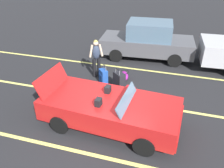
% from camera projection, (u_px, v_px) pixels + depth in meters
% --- Properties ---
extents(ground_plane, '(80.00, 80.00, 0.00)m').
position_uv_depth(ground_plane, '(110.00, 124.00, 7.23)').
color(ground_plane, black).
extents(lot_line_near, '(18.00, 0.12, 0.01)m').
position_uv_depth(lot_line_near, '(96.00, 156.00, 6.13)').
color(lot_line_near, '#EAE066').
rests_on(lot_line_near, ground_plane).
extents(lot_line_mid, '(18.00, 0.12, 0.01)m').
position_uv_depth(lot_line_mid, '(121.00, 101.00, 8.37)').
color(lot_line_mid, '#EAE066').
rests_on(lot_line_mid, ground_plane).
extents(lot_line_far, '(18.00, 0.12, 0.01)m').
position_uv_depth(lot_line_far, '(135.00, 69.00, 10.61)').
color(lot_line_far, '#EAE066').
rests_on(lot_line_far, ground_plane).
extents(convertible_car, '(4.28, 2.04, 1.52)m').
position_uv_depth(convertible_car, '(116.00, 111.00, 6.87)').
color(convertible_car, red).
rests_on(convertible_car, ground_plane).
extents(suitcase_large_black, '(0.54, 0.53, 0.94)m').
position_uv_depth(suitcase_large_black, '(119.00, 82.00, 8.84)').
color(suitcase_large_black, black).
rests_on(suitcase_large_black, ground_plane).
extents(suitcase_medium_bright, '(0.45, 0.46, 0.83)m').
position_uv_depth(suitcase_medium_bright, '(103.00, 77.00, 9.30)').
color(suitcase_medium_bright, '#1E479E').
rests_on(suitcase_medium_bright, ground_plane).
extents(suitcase_small_carryon, '(0.39, 0.30, 0.50)m').
position_uv_depth(suitcase_small_carryon, '(130.00, 93.00, 8.37)').
color(suitcase_small_carryon, red).
rests_on(suitcase_small_carryon, ground_plane).
extents(duffel_bag, '(0.52, 0.71, 0.34)m').
position_uv_depth(duffel_bag, '(124.00, 75.00, 9.73)').
color(duffel_bag, '#991E8C').
rests_on(duffel_bag, ground_plane).
extents(traveler_person, '(0.57, 0.38, 1.65)m').
position_uv_depth(traveler_person, '(96.00, 56.00, 9.54)').
color(traveler_person, black).
rests_on(traveler_person, ground_plane).
extents(parked_sedan_near, '(4.62, 2.13, 1.82)m').
position_uv_depth(parked_sedan_near, '(148.00, 41.00, 11.35)').
color(parked_sedan_near, '#4C4C51').
rests_on(parked_sedan_near, ground_plane).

